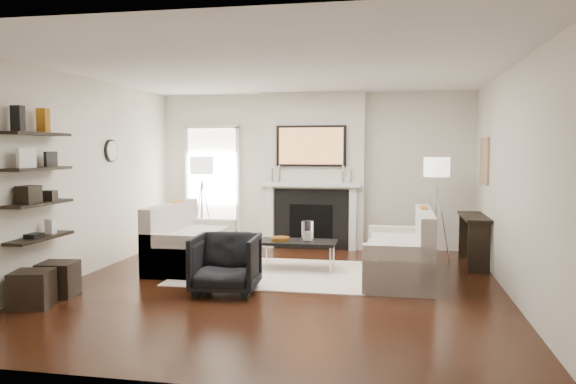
% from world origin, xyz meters
% --- Properties ---
extents(room_envelope, '(6.00, 6.00, 6.00)m').
position_xyz_m(room_envelope, '(0.00, 0.00, 1.35)').
color(room_envelope, black).
rests_on(room_envelope, ground).
extents(chimney_breast, '(1.80, 0.25, 2.70)m').
position_xyz_m(chimney_breast, '(0.00, 2.88, 1.35)').
color(chimney_breast, silver).
rests_on(chimney_breast, floor).
extents(fireplace_surround, '(1.30, 0.02, 1.04)m').
position_xyz_m(fireplace_surround, '(0.00, 2.74, 0.52)').
color(fireplace_surround, black).
rests_on(fireplace_surround, floor).
extents(firebox, '(0.75, 0.02, 0.65)m').
position_xyz_m(firebox, '(0.00, 2.73, 0.45)').
color(firebox, black).
rests_on(firebox, floor).
extents(mantel_pilaster_l, '(0.12, 0.08, 1.10)m').
position_xyz_m(mantel_pilaster_l, '(-0.72, 2.71, 0.55)').
color(mantel_pilaster_l, white).
rests_on(mantel_pilaster_l, floor).
extents(mantel_pilaster_r, '(0.12, 0.08, 1.10)m').
position_xyz_m(mantel_pilaster_r, '(0.72, 2.71, 0.55)').
color(mantel_pilaster_r, white).
rests_on(mantel_pilaster_r, floor).
extents(mantel_shelf, '(1.70, 0.18, 0.07)m').
position_xyz_m(mantel_shelf, '(0.00, 2.69, 1.12)').
color(mantel_shelf, white).
rests_on(mantel_shelf, chimney_breast).
extents(tv_body, '(1.20, 0.06, 0.70)m').
position_xyz_m(tv_body, '(0.00, 2.71, 1.78)').
color(tv_body, black).
rests_on(tv_body, chimney_breast).
extents(tv_screen, '(1.10, 0.00, 0.62)m').
position_xyz_m(tv_screen, '(0.00, 2.68, 1.78)').
color(tv_screen, '#BF723F').
rests_on(tv_screen, tv_body).
extents(candlestick_l_tall, '(0.04, 0.04, 0.30)m').
position_xyz_m(candlestick_l_tall, '(-0.55, 2.70, 1.30)').
color(candlestick_l_tall, silver).
rests_on(candlestick_l_tall, mantel_shelf).
extents(candlestick_l_short, '(0.04, 0.04, 0.24)m').
position_xyz_m(candlestick_l_short, '(-0.68, 2.70, 1.27)').
color(candlestick_l_short, silver).
rests_on(candlestick_l_short, mantel_shelf).
extents(candlestick_r_tall, '(0.04, 0.04, 0.30)m').
position_xyz_m(candlestick_r_tall, '(0.55, 2.70, 1.30)').
color(candlestick_r_tall, silver).
rests_on(candlestick_r_tall, mantel_shelf).
extents(candlestick_r_short, '(0.04, 0.04, 0.24)m').
position_xyz_m(candlestick_r_short, '(0.68, 2.70, 1.27)').
color(candlestick_r_short, silver).
rests_on(candlestick_r_short, mantel_shelf).
extents(hallway_panel, '(0.90, 0.02, 2.10)m').
position_xyz_m(hallway_panel, '(-1.85, 2.98, 1.05)').
color(hallway_panel, white).
rests_on(hallway_panel, floor).
extents(door_trim_l, '(0.06, 0.06, 2.16)m').
position_xyz_m(door_trim_l, '(-2.33, 2.96, 1.05)').
color(door_trim_l, white).
rests_on(door_trim_l, floor).
extents(door_trim_r, '(0.06, 0.06, 2.16)m').
position_xyz_m(door_trim_r, '(-1.37, 2.96, 1.05)').
color(door_trim_r, white).
rests_on(door_trim_r, floor).
extents(door_trim_top, '(1.02, 0.06, 0.06)m').
position_xyz_m(door_trim_top, '(-1.85, 2.96, 2.13)').
color(door_trim_top, white).
rests_on(door_trim_top, wall_back).
extents(rug, '(2.60, 2.00, 0.01)m').
position_xyz_m(rug, '(-0.22, 0.74, 0.01)').
color(rug, beige).
rests_on(rug, floor).
extents(loveseat_left_base, '(0.85, 1.80, 0.42)m').
position_xyz_m(loveseat_left_base, '(-1.50, 0.97, 0.21)').
color(loveseat_left_base, beige).
rests_on(loveseat_left_base, floor).
extents(loveseat_left_back, '(0.18, 1.80, 0.80)m').
position_xyz_m(loveseat_left_back, '(-1.83, 0.97, 0.53)').
color(loveseat_left_back, beige).
rests_on(loveseat_left_back, floor).
extents(loveseat_left_arm_n, '(0.85, 0.18, 0.60)m').
position_xyz_m(loveseat_left_arm_n, '(-1.50, 0.16, 0.30)').
color(loveseat_left_arm_n, beige).
rests_on(loveseat_left_arm_n, floor).
extents(loveseat_left_arm_s, '(0.85, 0.18, 0.60)m').
position_xyz_m(loveseat_left_arm_s, '(-1.50, 1.78, 0.30)').
color(loveseat_left_arm_s, beige).
rests_on(loveseat_left_arm_s, floor).
extents(loveseat_left_cushion, '(0.63, 1.44, 0.10)m').
position_xyz_m(loveseat_left_cushion, '(-1.45, 0.97, 0.47)').
color(loveseat_left_cushion, beige).
rests_on(loveseat_left_cushion, loveseat_left_base).
extents(pillow_left_orange, '(0.10, 0.42, 0.42)m').
position_xyz_m(pillow_left_orange, '(-1.83, 1.27, 0.73)').
color(pillow_left_orange, '#B66B16').
rests_on(pillow_left_orange, loveseat_left_cushion).
extents(pillow_left_charcoal, '(0.10, 0.40, 0.40)m').
position_xyz_m(pillow_left_charcoal, '(-1.83, 0.67, 0.72)').
color(pillow_left_charcoal, black).
rests_on(pillow_left_charcoal, loveseat_left_cushion).
extents(loveseat_right_base, '(0.85, 1.80, 0.42)m').
position_xyz_m(loveseat_right_base, '(1.47, 0.67, 0.21)').
color(loveseat_right_base, beige).
rests_on(loveseat_right_base, floor).
extents(loveseat_right_back, '(0.18, 1.80, 0.80)m').
position_xyz_m(loveseat_right_back, '(1.81, 0.67, 0.53)').
color(loveseat_right_back, beige).
rests_on(loveseat_right_back, floor).
extents(loveseat_right_arm_n, '(0.85, 0.18, 0.60)m').
position_xyz_m(loveseat_right_arm_n, '(1.47, -0.14, 0.30)').
color(loveseat_right_arm_n, beige).
rests_on(loveseat_right_arm_n, floor).
extents(loveseat_right_arm_s, '(0.85, 0.18, 0.60)m').
position_xyz_m(loveseat_right_arm_s, '(1.47, 1.48, 0.30)').
color(loveseat_right_arm_s, beige).
rests_on(loveseat_right_arm_s, floor).
extents(loveseat_right_cushion, '(0.63, 1.44, 0.10)m').
position_xyz_m(loveseat_right_cushion, '(1.42, 0.67, 0.47)').
color(loveseat_right_cushion, beige).
rests_on(loveseat_right_cushion, loveseat_right_base).
extents(pillow_right_orange, '(0.10, 0.42, 0.42)m').
position_xyz_m(pillow_right_orange, '(1.81, 0.97, 0.73)').
color(pillow_right_orange, '#B66B16').
rests_on(pillow_right_orange, loveseat_right_cushion).
extents(pillow_right_charcoal, '(0.10, 0.40, 0.40)m').
position_xyz_m(pillow_right_charcoal, '(1.81, 0.37, 0.72)').
color(pillow_right_charcoal, black).
rests_on(pillow_right_charcoal, loveseat_right_cushion).
extents(coffee_table, '(1.10, 0.55, 0.04)m').
position_xyz_m(coffee_table, '(0.05, 1.02, 0.40)').
color(coffee_table, black).
rests_on(coffee_table, floor).
extents(coffee_leg_nw, '(0.02, 0.02, 0.38)m').
position_xyz_m(coffee_leg_nw, '(-0.45, 0.80, 0.19)').
color(coffee_leg_nw, silver).
rests_on(coffee_leg_nw, floor).
extents(coffee_leg_ne, '(0.02, 0.02, 0.38)m').
position_xyz_m(coffee_leg_ne, '(0.55, 0.80, 0.19)').
color(coffee_leg_ne, silver).
rests_on(coffee_leg_ne, floor).
extents(coffee_leg_sw, '(0.02, 0.02, 0.38)m').
position_xyz_m(coffee_leg_sw, '(-0.45, 1.24, 0.19)').
color(coffee_leg_sw, silver).
rests_on(coffee_leg_sw, floor).
extents(coffee_leg_se, '(0.02, 0.02, 0.38)m').
position_xyz_m(coffee_leg_se, '(0.55, 1.24, 0.19)').
color(coffee_leg_se, silver).
rests_on(coffee_leg_se, floor).
extents(hurricane_glass, '(0.17, 0.17, 0.30)m').
position_xyz_m(hurricane_glass, '(0.20, 1.02, 0.56)').
color(hurricane_glass, white).
rests_on(hurricane_glass, coffee_table).
extents(hurricane_candle, '(0.09, 0.09, 0.13)m').
position_xyz_m(hurricane_candle, '(0.20, 1.02, 0.50)').
color(hurricane_candle, white).
rests_on(hurricane_candle, coffee_table).
extents(copper_bowl, '(0.28, 0.28, 0.05)m').
position_xyz_m(copper_bowl, '(-0.20, 1.02, 0.45)').
color(copper_bowl, '#AC631C').
rests_on(copper_bowl, coffee_table).
extents(armchair, '(0.80, 0.75, 0.78)m').
position_xyz_m(armchair, '(-0.57, -0.41, 0.39)').
color(armchair, black).
rests_on(armchair, floor).
extents(lamp_left_post, '(0.02, 0.02, 1.20)m').
position_xyz_m(lamp_left_post, '(-1.85, 2.40, 0.60)').
color(lamp_left_post, silver).
rests_on(lamp_left_post, floor).
extents(lamp_left_shade, '(0.40, 0.40, 0.30)m').
position_xyz_m(lamp_left_shade, '(-1.85, 2.40, 1.45)').
color(lamp_left_shade, white).
rests_on(lamp_left_shade, lamp_left_post).
extents(lamp_left_leg_a, '(0.25, 0.02, 1.23)m').
position_xyz_m(lamp_left_leg_a, '(-1.74, 2.40, 0.60)').
color(lamp_left_leg_a, silver).
rests_on(lamp_left_leg_a, floor).
extents(lamp_left_leg_b, '(0.14, 0.22, 1.23)m').
position_xyz_m(lamp_left_leg_b, '(-1.91, 2.49, 0.60)').
color(lamp_left_leg_b, silver).
rests_on(lamp_left_leg_b, floor).
extents(lamp_left_leg_c, '(0.14, 0.22, 1.23)m').
position_xyz_m(lamp_left_leg_c, '(-1.91, 2.30, 0.60)').
color(lamp_left_leg_c, silver).
rests_on(lamp_left_leg_c, floor).
extents(lamp_right_post, '(0.02, 0.02, 1.20)m').
position_xyz_m(lamp_right_post, '(2.05, 2.20, 0.60)').
color(lamp_right_post, silver).
rests_on(lamp_right_post, floor).
extents(lamp_right_shade, '(0.40, 0.40, 0.30)m').
position_xyz_m(lamp_right_shade, '(2.05, 2.20, 1.45)').
color(lamp_right_shade, white).
rests_on(lamp_right_shade, lamp_right_post).
extents(lamp_right_leg_a, '(0.25, 0.02, 1.23)m').
position_xyz_m(lamp_right_leg_a, '(2.16, 2.20, 0.60)').
color(lamp_right_leg_a, silver).
rests_on(lamp_right_leg_a, floor).
extents(lamp_right_leg_b, '(0.14, 0.22, 1.23)m').
position_xyz_m(lamp_right_leg_b, '(2.00, 2.29, 0.60)').
color(lamp_right_leg_b, silver).
rests_on(lamp_right_leg_b, floor).
extents(lamp_right_leg_c, '(0.14, 0.22, 1.23)m').
position_xyz_m(lamp_right_leg_c, '(1.99, 2.10, 0.60)').
color(lamp_right_leg_c, silver).
rests_on(lamp_right_leg_c, floor).
extents(console_top, '(0.35, 1.20, 0.04)m').
position_xyz_m(console_top, '(2.57, 1.80, 0.73)').
color(console_top, black).
rests_on(console_top, floor).
extents(console_leg_n, '(0.30, 0.04, 0.71)m').
position_xyz_m(console_leg_n, '(2.57, 1.25, 0.35)').
color(console_leg_n, black).
rests_on(console_leg_n, floor).
extents(console_leg_s, '(0.30, 0.04, 0.71)m').
position_xyz_m(console_leg_s, '(2.57, 2.35, 0.35)').
color(console_leg_s, black).
rests_on(console_leg_s, floor).
extents(wall_art, '(0.03, 0.70, 0.70)m').
position_xyz_m(wall_art, '(2.73, 2.05, 1.55)').
color(wall_art, '#A87A54').
rests_on(wall_art, wall_right).
extents(shelf_bottom, '(0.25, 1.00, 0.03)m').
position_xyz_m(shelf_bottom, '(-2.62, -1.00, 0.70)').
color(shelf_bottom, black).
rests_on(shelf_bottom, wall_left).
extents(shelf_lower, '(0.25, 1.00, 0.04)m').
position_xyz_m(shelf_lower, '(-2.62, -1.00, 1.10)').
color(shelf_lower, black).
rests_on(shelf_lower, wall_left).
extents(shelf_upper, '(0.25, 1.00, 0.04)m').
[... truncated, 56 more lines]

